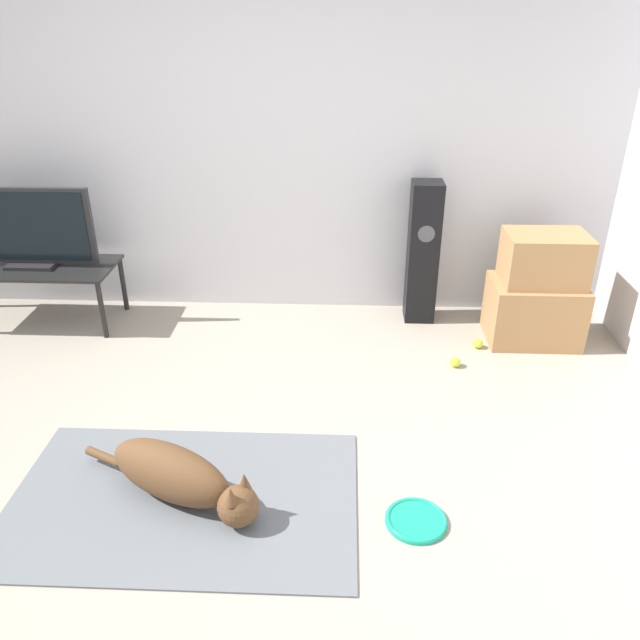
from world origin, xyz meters
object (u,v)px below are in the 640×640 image
frisbee (416,520)px  tennis_ball_near_speaker (455,362)px  floor_speaker (423,253)px  dog (179,477)px  tv_stand (35,272)px  cardboard_box_upper (544,259)px  cardboard_box_lower (534,311)px  tv (25,229)px  tennis_ball_by_boxes (478,343)px

frisbee → tennis_ball_near_speaker: (0.37, 1.35, 0.02)m
floor_speaker → dog: bearing=-123.3°
floor_speaker → tv_stand: 2.71m
dog → cardboard_box_upper: bearing=39.4°
frisbee → tennis_ball_near_speaker: size_ratio=4.14×
dog → cardboard_box_lower: 2.60m
tv → tennis_ball_by_boxes: (3.06, -0.27, -0.66)m
tv_stand → tennis_ball_near_speaker: size_ratio=16.85×
floor_speaker → tv: bearing=-176.4°
tv_stand → tennis_ball_by_boxes: (3.06, -0.27, -0.35)m
tv_stand → tennis_ball_by_boxes: bearing=-5.0°
dog → floor_speaker: size_ratio=0.91×
tennis_ball_by_boxes → dog: bearing=-137.3°
cardboard_box_upper → tennis_ball_by_boxes: bearing=-158.3°
frisbee → tennis_ball_near_speaker: 1.40m
frisbee → floor_speaker: bearing=84.2°
cardboard_box_upper → tennis_ball_by_boxes: cardboard_box_upper is taller
cardboard_box_upper → tv_stand: bearing=178.1°
tennis_ball_by_boxes → tennis_ball_near_speaker: same height
frisbee → floor_speaker: size_ratio=0.27×
floor_speaker → tv: floor_speaker is taller
cardboard_box_upper → cardboard_box_lower: bearing=-141.1°
floor_speaker → tennis_ball_by_boxes: floor_speaker is taller
cardboard_box_upper → tennis_ball_by_boxes: size_ratio=7.80×
frisbee → cardboard_box_lower: 1.99m
cardboard_box_lower → tennis_ball_near_speaker: bearing=-145.1°
dog → tennis_ball_near_speaker: 1.91m
tv_stand → cardboard_box_lower: bearing=-2.1°
frisbee → floor_speaker: floor_speaker is taller
dog → tv_stand: (-1.43, 1.77, 0.24)m
cardboard_box_lower → floor_speaker: (-0.73, 0.30, 0.29)m
cardboard_box_lower → tv_stand: size_ratio=0.54×
cardboard_box_upper → tv: (-3.45, 0.12, 0.11)m
tv_stand → dog: bearing=-51.1°
frisbee → tennis_ball_near_speaker: tennis_ball_near_speaker is taller
cardboard_box_lower → cardboard_box_upper: size_ratio=1.15×
frisbee → tennis_ball_by_boxes: (0.56, 1.60, 0.02)m
cardboard_box_upper → tennis_ball_near_speaker: bearing=-145.0°
cardboard_box_upper → tv: size_ratio=0.55×
floor_speaker → tennis_ball_by_boxes: 0.73m
frisbee → cardboard_box_upper: cardboard_box_upper is taller
cardboard_box_lower → cardboard_box_upper: (0.01, 0.01, 0.37)m
dog → cardboard_box_lower: size_ratio=1.54×
cardboard_box_upper → tv: 3.45m
frisbee → tv_stand: 3.14m
frisbee → cardboard_box_lower: size_ratio=0.46×
frisbee → cardboard_box_upper: bearing=61.5°
frisbee → tv: 3.19m
floor_speaker → frisbee: bearing=-95.8°
cardboard_box_upper → tv_stand: cardboard_box_upper is taller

